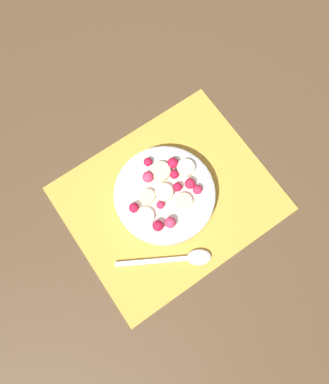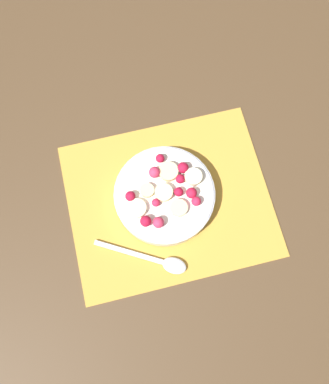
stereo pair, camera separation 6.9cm
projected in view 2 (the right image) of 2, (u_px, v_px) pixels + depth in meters
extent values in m
plane|color=#4C3823|center=(169.00, 200.00, 0.73)|extent=(3.00, 3.00, 0.00)
cube|color=gold|center=(169.00, 200.00, 0.73)|extent=(0.39, 0.32, 0.01)
cylinder|color=silver|center=(164.00, 195.00, 0.71)|extent=(0.19, 0.19, 0.03)
torus|color=silver|center=(164.00, 194.00, 0.70)|extent=(0.19, 0.19, 0.01)
cylinder|color=white|center=(164.00, 193.00, 0.70)|extent=(0.17, 0.17, 0.00)
cylinder|color=#F4EAB7|center=(137.00, 208.00, 0.68)|extent=(0.04, 0.04, 0.01)
cylinder|color=beige|center=(164.00, 193.00, 0.69)|extent=(0.04, 0.04, 0.01)
cylinder|color=#F4EAB7|center=(193.00, 177.00, 0.70)|extent=(0.04, 0.04, 0.01)
cylinder|color=beige|center=(168.00, 172.00, 0.70)|extent=(0.04, 0.04, 0.01)
cylinder|color=beige|center=(147.00, 191.00, 0.69)|extent=(0.04, 0.04, 0.01)
cylinder|color=beige|center=(179.00, 208.00, 0.68)|extent=(0.04, 0.04, 0.01)
sphere|color=#B21433|center=(146.00, 221.00, 0.67)|extent=(0.02, 0.02, 0.02)
sphere|color=#DB3356|center=(155.00, 172.00, 0.70)|extent=(0.02, 0.02, 0.02)
sphere|color=#DB3356|center=(158.00, 222.00, 0.67)|extent=(0.02, 0.02, 0.02)
sphere|color=#B21433|center=(183.00, 168.00, 0.70)|extent=(0.02, 0.02, 0.02)
sphere|color=#D12347|center=(196.00, 201.00, 0.68)|extent=(0.02, 0.02, 0.02)
sphere|color=#D12347|center=(156.00, 203.00, 0.68)|extent=(0.02, 0.02, 0.02)
sphere|color=#B21433|center=(130.00, 196.00, 0.69)|extent=(0.02, 0.02, 0.02)
sphere|color=red|center=(191.00, 193.00, 0.69)|extent=(0.02, 0.02, 0.02)
sphere|color=#B21433|center=(178.00, 190.00, 0.69)|extent=(0.02, 0.02, 0.02)
sphere|color=#B21433|center=(159.00, 159.00, 0.71)|extent=(0.02, 0.02, 0.02)
sphere|color=#B21433|center=(180.00, 179.00, 0.70)|extent=(0.02, 0.02, 0.02)
cube|color=silver|center=(129.00, 252.00, 0.70)|extent=(0.12, 0.08, 0.00)
ellipsoid|color=silver|center=(174.00, 266.00, 0.69)|extent=(0.05, 0.05, 0.01)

